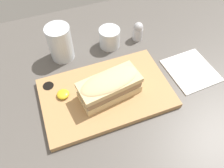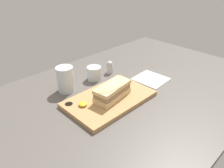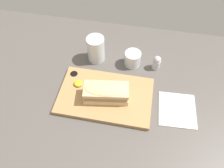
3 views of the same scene
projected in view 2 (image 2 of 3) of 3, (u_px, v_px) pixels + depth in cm
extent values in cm
cube|color=#56514C|center=(116.00, 99.00, 95.75)|extent=(156.99, 90.63, 2.00)
cube|color=tan|center=(110.00, 99.00, 92.16)|extent=(36.63, 22.68, 1.83)
cylinder|color=black|center=(69.00, 105.00, 87.74)|extent=(3.18, 3.18, 0.92)
cube|color=#DBBC84|center=(112.00, 95.00, 91.01)|extent=(17.72, 9.81, 2.53)
cube|color=#9E7A56|center=(112.00, 90.00, 89.89)|extent=(17.01, 9.41, 2.07)
cube|color=#DBBC84|center=(112.00, 87.00, 89.01)|extent=(17.72, 9.81, 1.52)
ellipsoid|color=#DBBC84|center=(112.00, 85.00, 88.70)|extent=(17.37, 9.61, 2.27)
ellipsoid|color=gold|center=(83.00, 104.00, 86.23)|extent=(3.46, 3.46, 1.38)
cylinder|color=silver|center=(65.00, 79.00, 97.33)|extent=(7.60, 7.60, 11.74)
cylinder|color=silver|center=(66.00, 85.00, 98.81)|extent=(6.69, 6.69, 5.28)
cylinder|color=silver|center=(94.00, 73.00, 108.26)|extent=(7.03, 7.03, 6.71)
cylinder|color=#5B141E|center=(94.00, 74.00, 108.52)|extent=(6.33, 6.33, 5.25)
cube|color=white|center=(151.00, 79.00, 109.59)|extent=(14.80, 15.63, 0.40)
cylinder|color=silver|center=(110.00, 69.00, 114.96)|extent=(3.44, 3.44, 4.56)
sphere|color=#B7B7BC|center=(110.00, 64.00, 113.55)|extent=(3.27, 3.27, 3.27)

